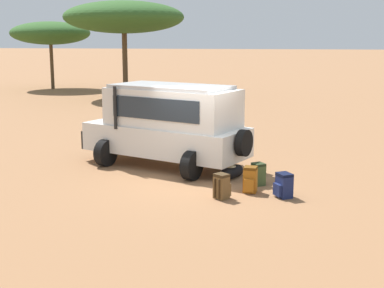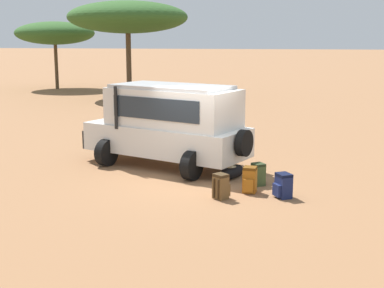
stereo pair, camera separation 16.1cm
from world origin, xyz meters
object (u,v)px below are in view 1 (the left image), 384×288
(backpack_beside_front_wheel, at_px, (258,174))
(backpack_near_rear_wheel, at_px, (284,186))
(acacia_tree_far_left, at_px, (50,33))
(backpack_cluster_center, at_px, (222,187))
(acacia_tree_left_mid, at_px, (124,17))
(safari_vehicle, at_px, (169,124))
(duffel_bag_low_black_case, at_px, (232,172))
(backpack_outermost, at_px, (250,180))

(backpack_beside_front_wheel, distance_m, backpack_near_rear_wheel, 1.20)
(backpack_beside_front_wheel, height_order, acacia_tree_far_left, acacia_tree_far_left)
(backpack_cluster_center, relative_size, acacia_tree_left_mid, 0.08)
(safari_vehicle, relative_size, duffel_bag_low_black_case, 6.66)
(backpack_near_rear_wheel, distance_m, acacia_tree_left_mid, 23.31)
(safari_vehicle, relative_size, acacia_tree_left_mid, 0.72)
(backpack_near_rear_wheel, xyz_separation_m, duffel_bag_low_black_case, (-1.42, 1.55, -0.11))
(backpack_beside_front_wheel, height_order, duffel_bag_low_black_case, backpack_beside_front_wheel)
(backpack_beside_front_wheel, distance_m, acacia_tree_left_mid, 22.16)
(backpack_beside_front_wheel, distance_m, acacia_tree_far_left, 29.32)
(duffel_bag_low_black_case, height_order, acacia_tree_left_mid, acacia_tree_left_mid)
(backpack_outermost, bearing_deg, acacia_tree_far_left, 123.70)
(safari_vehicle, relative_size, acacia_tree_far_left, 0.92)
(acacia_tree_left_mid, bearing_deg, duffel_bag_low_black_case, -65.00)
(duffel_bag_low_black_case, relative_size, acacia_tree_far_left, 0.14)
(backpack_beside_front_wheel, bearing_deg, backpack_outermost, -102.02)
(safari_vehicle, height_order, acacia_tree_left_mid, acacia_tree_left_mid)
(backpack_cluster_center, relative_size, duffel_bag_low_black_case, 0.76)
(backpack_cluster_center, height_order, backpack_near_rear_wheel, backpack_cluster_center)
(backpack_near_rear_wheel, bearing_deg, backpack_beside_front_wheel, 124.18)
(backpack_near_rear_wheel, height_order, backpack_outermost, backpack_outermost)
(duffel_bag_low_black_case, xyz_separation_m, acacia_tree_far_left, (-15.82, 23.34, 3.90))
(safari_vehicle, distance_m, backpack_outermost, 3.63)
(backpack_beside_front_wheel, bearing_deg, backpack_cluster_center, -119.89)
(backpack_cluster_center, bearing_deg, duffel_bag_low_black_case, 88.79)
(backpack_outermost, height_order, acacia_tree_far_left, acacia_tree_far_left)
(backpack_near_rear_wheel, bearing_deg, safari_vehicle, 142.63)
(duffel_bag_low_black_case, xyz_separation_m, acacia_tree_left_mid, (-8.80, 18.87, 4.83))
(duffel_bag_low_black_case, distance_m, acacia_tree_far_left, 28.46)
(backpack_outermost, distance_m, acacia_tree_far_left, 29.82)
(backpack_near_rear_wheel, bearing_deg, acacia_tree_left_mid, 116.58)
(backpack_cluster_center, bearing_deg, acacia_tree_left_mid, 112.84)
(backpack_cluster_center, distance_m, backpack_outermost, 0.91)
(backpack_beside_front_wheel, relative_size, backpack_outermost, 0.89)
(backpack_beside_front_wheel, bearing_deg, backpack_near_rear_wheel, -55.82)
(safari_vehicle, distance_m, duffel_bag_low_black_case, 2.53)
(backpack_outermost, height_order, acacia_tree_left_mid, acacia_tree_left_mid)
(safari_vehicle, xyz_separation_m, duffel_bag_low_black_case, (2.00, -1.07, -1.12))
(duffel_bag_low_black_case, distance_m, acacia_tree_left_mid, 21.38)
(safari_vehicle, bearing_deg, backpack_near_rear_wheel, -37.37)
(backpack_outermost, xyz_separation_m, duffel_bag_low_black_case, (-0.59, 1.27, -0.14))
(safari_vehicle, height_order, acacia_tree_far_left, acacia_tree_far_left)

